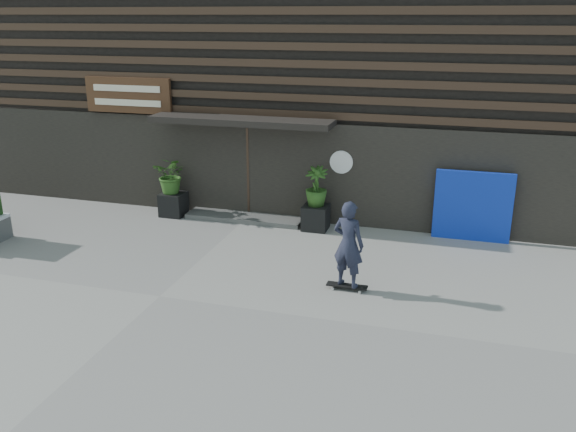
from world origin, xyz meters
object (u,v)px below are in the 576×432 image
(blue_tarp, at_px, (473,206))
(skateboarder, at_px, (348,245))
(planter_pot_right, at_px, (316,217))
(planter_pot_left, at_px, (173,204))

(blue_tarp, xyz_separation_m, skateboarder, (-2.23, -3.44, 0.11))
(planter_pot_right, distance_m, blue_tarp, 3.66)
(planter_pot_left, bearing_deg, blue_tarp, 2.32)
(planter_pot_right, relative_size, blue_tarp, 0.35)
(planter_pot_left, xyz_separation_m, planter_pot_right, (3.80, 0.00, 0.00))
(planter_pot_left, bearing_deg, skateboarder, -31.21)
(planter_pot_right, relative_size, skateboarder, 0.34)
(planter_pot_left, relative_size, blue_tarp, 0.35)
(planter_pot_left, distance_m, planter_pot_right, 3.80)
(planter_pot_left, relative_size, skateboarder, 0.34)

